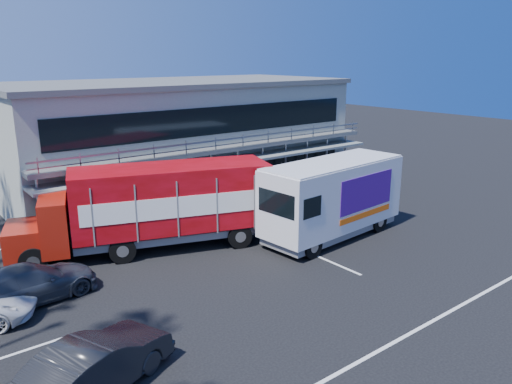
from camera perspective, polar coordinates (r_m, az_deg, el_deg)
ground at (r=21.46m, az=4.30°, el=-9.07°), size 120.00×120.00×0.00m
building at (r=33.91m, az=-9.01°, el=6.31°), size 22.40×12.00×7.30m
red_truck at (r=23.60m, az=-11.50°, el=-1.43°), size 11.96×6.30×3.94m
white_van at (r=25.00m, az=8.74°, el=-0.61°), size 8.14×3.36×3.88m
parked_car_b at (r=14.81m, az=-17.99°, el=-18.46°), size 5.04×3.32×1.57m
parked_car_d at (r=20.48m, az=-24.58°, el=-9.51°), size 5.19×2.57×1.45m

